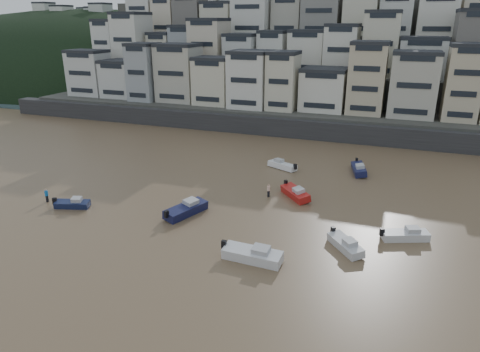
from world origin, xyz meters
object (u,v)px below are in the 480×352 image
at_px(boat_j, 72,203).
at_px(boat_d, 405,233).
at_px(boat_b, 346,243).
at_px(boat_h, 282,164).
at_px(person_pink, 269,190).
at_px(boat_c, 186,208).
at_px(person_blue, 47,195).
at_px(boat_a, 252,253).
at_px(boat_i, 359,168).
at_px(boat_e, 295,192).

xyz_separation_m(boat_j, boat_d, (37.69, 5.40, 0.09)).
bearing_deg(boat_b, boat_h, 169.86).
distance_m(boat_b, person_pink, 15.01).
distance_m(boat_c, person_blue, 18.11).
distance_m(boat_a, boat_i, 29.62).
xyz_separation_m(boat_i, boat_d, (6.56, -19.42, -0.07)).
height_order(boat_c, boat_h, boat_c).
xyz_separation_m(boat_b, boat_i, (-1.05, 23.61, 0.09)).
bearing_deg(boat_e, boat_b, -7.90).
height_order(boat_h, person_blue, person_blue).
relative_size(boat_e, boat_d, 1.07).
height_order(boat_h, boat_d, boat_d).
distance_m(boat_j, boat_i, 39.81).
bearing_deg(person_pink, person_blue, -156.34).
xyz_separation_m(boat_d, person_pink, (-16.47, 6.06, 0.16)).
distance_m(boat_i, person_pink, 16.63).
distance_m(boat_i, boat_h, 11.30).
relative_size(boat_j, person_pink, 2.58).
xyz_separation_m(boat_b, boat_j, (-32.17, -1.20, -0.08)).
xyz_separation_m(boat_b, boat_e, (-7.69, 11.19, 0.07)).
bearing_deg(boat_b, boat_d, 87.78).
height_order(boat_b, boat_i, boat_i).
height_order(boat_j, person_blue, person_blue).
bearing_deg(boat_j, person_pink, 11.14).
bearing_deg(person_blue, boat_i, 34.75).
xyz_separation_m(boat_a, person_pink, (-3.05, 15.46, 0.03)).
relative_size(boat_a, person_pink, 3.55).
distance_m(boat_c, boat_j, 14.08).
height_order(boat_e, person_pink, person_pink).
relative_size(boat_d, person_pink, 2.98).
bearing_deg(boat_a, boat_e, 91.76).
relative_size(boat_e, person_pink, 3.19).
bearing_deg(boat_a, boat_c, 148.92).
bearing_deg(boat_a, boat_h, 101.55).
distance_m(boat_j, boat_a, 24.59).
bearing_deg(person_blue, boat_a, -8.68).
relative_size(boat_c, boat_i, 1.09).
bearing_deg(boat_i, boat_a, -26.74).
relative_size(boat_h, person_blue, 2.95).
relative_size(boat_b, boat_c, 0.82).
bearing_deg(boat_a, person_pink, 103.68).
relative_size(boat_i, person_pink, 3.27).
height_order(person_blue, person_pink, same).
relative_size(boat_j, boat_i, 0.79).
bearing_deg(person_blue, boat_c, 8.39).
bearing_deg(boat_a, person_blue, 173.84).
distance_m(boat_h, person_blue, 33.03).
xyz_separation_m(boat_i, boat_h, (-11.13, -1.96, -0.08)).
relative_size(boat_c, boat_j, 1.37).
relative_size(boat_a, person_blue, 3.55).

